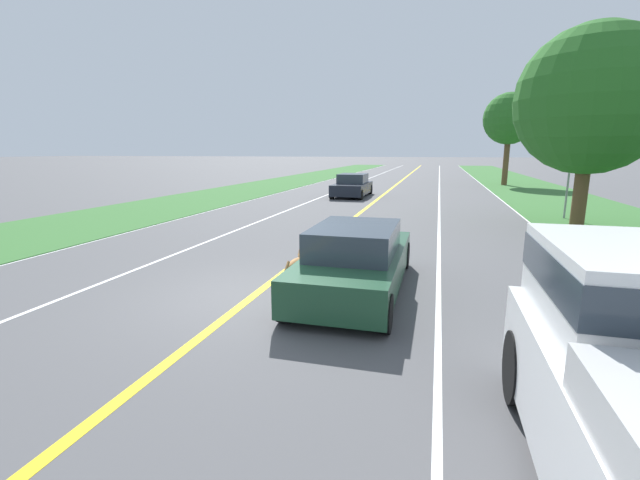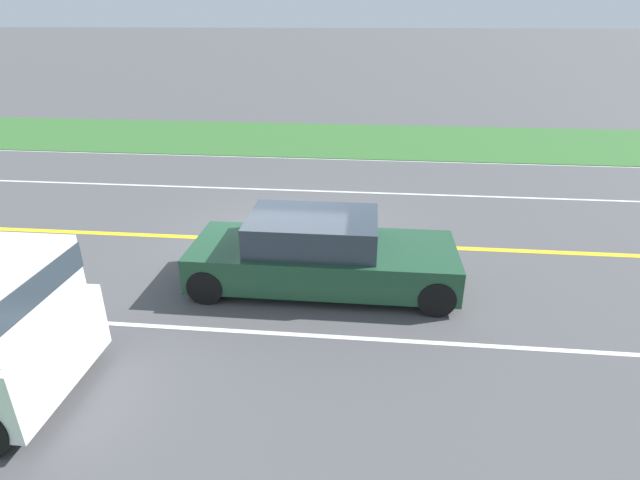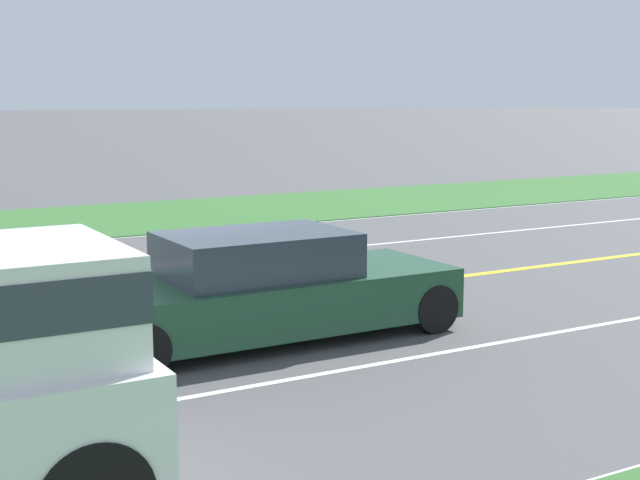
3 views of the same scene
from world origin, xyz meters
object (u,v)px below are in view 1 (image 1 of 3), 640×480
(oncoming_car, at_px, (352,186))
(dog, at_px, (298,263))
(ego_car, at_px, (356,260))
(street_sign, at_px, (568,183))
(roadside_tree_right_far, at_px, (510,119))
(roadside_tree_right_near, at_px, (592,101))

(oncoming_car, bearing_deg, dog, 97.60)
(dog, height_order, oncoming_car, oncoming_car)
(oncoming_car, bearing_deg, ego_car, 101.34)
(ego_car, distance_m, street_sign, 13.37)
(roadside_tree_right_far, distance_m, street_sign, 18.86)
(dog, height_order, roadside_tree_right_near, roadside_tree_right_near)
(dog, xyz_separation_m, oncoming_car, (-2.42, 18.15, 0.14))
(ego_car, relative_size, roadside_tree_right_near, 0.67)
(ego_car, bearing_deg, dog, -176.51)
(dog, height_order, street_sign, street_sign)
(roadside_tree_right_far, bearing_deg, street_sign, -90.26)
(roadside_tree_right_far, bearing_deg, dog, -104.85)
(dog, xyz_separation_m, street_sign, (7.90, 11.62, 1.00))
(street_sign, bearing_deg, ego_car, -120.09)
(dog, distance_m, oncoming_car, 18.31)
(roadside_tree_right_near, height_order, street_sign, roadside_tree_right_near)
(street_sign, bearing_deg, dog, -124.19)
(roadside_tree_right_near, distance_m, roadside_tree_right_far, 20.83)
(oncoming_car, height_order, roadside_tree_right_near, roadside_tree_right_near)
(dog, bearing_deg, roadside_tree_right_far, 80.82)
(ego_car, height_order, roadside_tree_right_near, roadside_tree_right_near)
(oncoming_car, xyz_separation_m, street_sign, (10.32, -6.53, 0.86))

